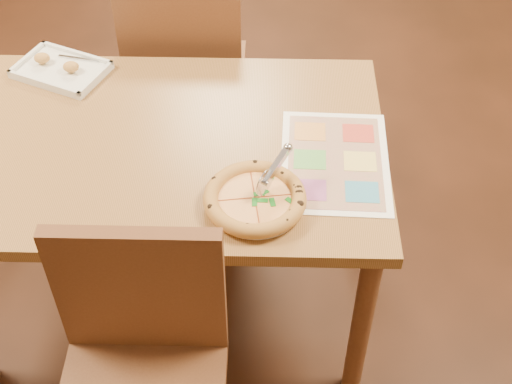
{
  "coord_description": "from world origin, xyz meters",
  "views": [
    {
      "loc": [
        0.31,
        -1.55,
        2.1
      ],
      "look_at": [
        0.28,
        -0.25,
        0.77
      ],
      "focal_mm": 50.0,
      "sensor_mm": 36.0,
      "label": 1
    }
  ],
  "objects_px": {
    "chair_far": "(186,65)",
    "pizza_cutter": "(273,171)",
    "dining_table": "(165,163)",
    "appetizer_tray": "(61,70)",
    "menu": "(335,161)",
    "chair_near": "(140,349)",
    "pizza": "(255,199)",
    "plate": "(256,203)"
  },
  "relations": [
    {
      "from": "pizza",
      "to": "menu",
      "type": "distance_m",
      "value": 0.29
    },
    {
      "from": "pizza_cutter",
      "to": "appetizer_tray",
      "type": "height_order",
      "value": "pizza_cutter"
    },
    {
      "from": "chair_far",
      "to": "appetizer_tray",
      "type": "distance_m",
      "value": 0.49
    },
    {
      "from": "chair_far",
      "to": "pizza",
      "type": "xyz_separation_m",
      "value": [
        0.28,
        -0.85,
        0.18
      ]
    },
    {
      "from": "pizza_cutter",
      "to": "appetizer_tray",
      "type": "relative_size",
      "value": 0.4
    },
    {
      "from": "chair_far",
      "to": "pizza_cutter",
      "type": "distance_m",
      "value": 0.9
    },
    {
      "from": "chair_far",
      "to": "plate",
      "type": "xyz_separation_m",
      "value": [
        0.28,
        -0.85,
        0.16
      ]
    },
    {
      "from": "pizza_cutter",
      "to": "appetizer_tray",
      "type": "bearing_deg",
      "value": 85.56
    },
    {
      "from": "dining_table",
      "to": "appetizer_tray",
      "type": "distance_m",
      "value": 0.5
    },
    {
      "from": "dining_table",
      "to": "plate",
      "type": "xyz_separation_m",
      "value": [
        0.28,
        -0.25,
        0.09
      ]
    },
    {
      "from": "pizza_cutter",
      "to": "dining_table",
      "type": "bearing_deg",
      "value": 91.02
    },
    {
      "from": "pizza_cutter",
      "to": "chair_far",
      "type": "bearing_deg",
      "value": 55.0
    },
    {
      "from": "dining_table",
      "to": "menu",
      "type": "distance_m",
      "value": 0.51
    },
    {
      "from": "pizza",
      "to": "appetizer_tray",
      "type": "relative_size",
      "value": 0.82
    },
    {
      "from": "chair_near",
      "to": "appetizer_tray",
      "type": "bearing_deg",
      "value": 111.57
    },
    {
      "from": "plate",
      "to": "appetizer_tray",
      "type": "bearing_deg",
      "value": 138.21
    },
    {
      "from": "pizza",
      "to": "chair_far",
      "type": "bearing_deg",
      "value": 107.94
    },
    {
      "from": "pizza_cutter",
      "to": "plate",
      "type": "bearing_deg",
      "value": 170.34
    },
    {
      "from": "menu",
      "to": "dining_table",
      "type": "bearing_deg",
      "value": 171.69
    },
    {
      "from": "pizza_cutter",
      "to": "menu",
      "type": "relative_size",
      "value": 0.31
    },
    {
      "from": "chair_far",
      "to": "pizza",
      "type": "relative_size",
      "value": 1.71
    },
    {
      "from": "appetizer_tray",
      "to": "menu",
      "type": "relative_size",
      "value": 0.78
    },
    {
      "from": "dining_table",
      "to": "pizza_cutter",
      "type": "xyz_separation_m",
      "value": [
        0.32,
        -0.2,
        0.17
      ]
    },
    {
      "from": "plate",
      "to": "pizza",
      "type": "xyz_separation_m",
      "value": [
        -0.0,
        -0.0,
        0.02
      ]
    },
    {
      "from": "menu",
      "to": "appetizer_tray",
      "type": "bearing_deg",
      "value": 155.08
    },
    {
      "from": "chair_near",
      "to": "menu",
      "type": "xyz_separation_m",
      "value": [
        0.5,
        0.53,
        0.16
      ]
    },
    {
      "from": "dining_table",
      "to": "menu",
      "type": "bearing_deg",
      "value": -8.31
    },
    {
      "from": "dining_table",
      "to": "pizza_cutter",
      "type": "bearing_deg",
      "value": -32.18
    },
    {
      "from": "chair_far",
      "to": "pizza_cutter",
      "type": "bearing_deg",
      "value": 111.8
    },
    {
      "from": "plate",
      "to": "menu",
      "type": "bearing_deg",
      "value": 38.71
    },
    {
      "from": "plate",
      "to": "pizza_cutter",
      "type": "relative_size",
      "value": 1.85
    },
    {
      "from": "pizza",
      "to": "menu",
      "type": "relative_size",
      "value": 0.64
    },
    {
      "from": "chair_near",
      "to": "menu",
      "type": "height_order",
      "value": "chair_near"
    },
    {
      "from": "chair_near",
      "to": "chair_far",
      "type": "height_order",
      "value": "same"
    },
    {
      "from": "chair_near",
      "to": "plate",
      "type": "relative_size",
      "value": 1.91
    },
    {
      "from": "pizza",
      "to": "chair_near",
      "type": "bearing_deg",
      "value": -128.11
    },
    {
      "from": "pizza",
      "to": "appetizer_tray",
      "type": "bearing_deg",
      "value": 138.01
    },
    {
      "from": "appetizer_tray",
      "to": "chair_near",
      "type": "bearing_deg",
      "value": -68.43
    },
    {
      "from": "appetizer_tray",
      "to": "plate",
      "type": "bearing_deg",
      "value": -41.79
    },
    {
      "from": "chair_near",
      "to": "pizza",
      "type": "distance_m",
      "value": 0.48
    },
    {
      "from": "dining_table",
      "to": "pizza_cutter",
      "type": "height_order",
      "value": "pizza_cutter"
    },
    {
      "from": "chair_far",
      "to": "dining_table",
      "type": "bearing_deg",
      "value": 90.0
    }
  ]
}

